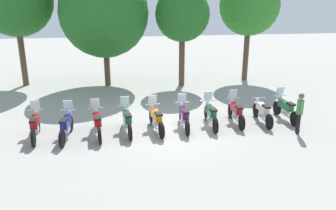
# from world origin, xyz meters

# --- Properties ---
(ground_plane) EXTENTS (80.00, 80.00, 0.00)m
(ground_plane) POSITION_xyz_m (0.00, 0.00, 0.00)
(ground_plane) COLOR #9E9B93
(motorcycle_0) EXTENTS (0.62, 2.19, 1.37)m
(motorcycle_0) POSITION_xyz_m (-5.29, 0.01, 0.52)
(motorcycle_0) COLOR black
(motorcycle_0) RESTS_ON ground_plane
(motorcycle_1) EXTENTS (0.62, 2.19, 1.37)m
(motorcycle_1) POSITION_xyz_m (-4.11, -0.22, 0.52)
(motorcycle_1) COLOR black
(motorcycle_1) RESTS_ON ground_plane
(motorcycle_2) EXTENTS (0.62, 2.19, 1.37)m
(motorcycle_2) POSITION_xyz_m (-2.94, -0.16, 0.52)
(motorcycle_2) COLOR black
(motorcycle_2) RESTS_ON ground_plane
(motorcycle_3) EXTENTS (0.62, 2.19, 1.37)m
(motorcycle_3) POSITION_xyz_m (-1.77, -0.03, 0.52)
(motorcycle_3) COLOR black
(motorcycle_3) RESTS_ON ground_plane
(motorcycle_4) EXTENTS (0.62, 2.19, 1.37)m
(motorcycle_4) POSITION_xyz_m (-0.59, -0.06, 0.52)
(motorcycle_4) COLOR black
(motorcycle_4) RESTS_ON ground_plane
(motorcycle_5) EXTENTS (0.62, 2.19, 1.37)m
(motorcycle_5) POSITION_xyz_m (0.59, 0.02, 0.52)
(motorcycle_5) COLOR black
(motorcycle_5) RESTS_ON ground_plane
(motorcycle_6) EXTENTS (0.62, 2.19, 1.37)m
(motorcycle_6) POSITION_xyz_m (1.76, 0.07, 0.52)
(motorcycle_6) COLOR black
(motorcycle_6) RESTS_ON ground_plane
(motorcycle_7) EXTENTS (0.62, 2.19, 1.37)m
(motorcycle_7) POSITION_xyz_m (2.94, 0.20, 0.52)
(motorcycle_7) COLOR black
(motorcycle_7) RESTS_ON ground_plane
(motorcycle_8) EXTENTS (0.62, 2.19, 0.99)m
(motorcycle_8) POSITION_xyz_m (4.11, 0.08, 0.50)
(motorcycle_8) COLOR black
(motorcycle_8) RESTS_ON ground_plane
(motorcycle_9) EXTENTS (0.62, 2.19, 1.37)m
(motorcycle_9) POSITION_xyz_m (5.28, 0.24, 0.52)
(motorcycle_9) COLOR black
(motorcycle_9) RESTS_ON ground_plane
(person_0) EXTENTS (0.27, 0.41, 1.67)m
(person_0) POSITION_xyz_m (4.97, -1.33, 0.97)
(person_0) COLOR black
(person_0) RESTS_ON ground_plane
(tree_1) EXTENTS (5.37, 5.37, 7.15)m
(tree_1) POSITION_xyz_m (-2.51, 8.20, 4.46)
(tree_1) COLOR brown
(tree_1) RESTS_ON ground_plane
(tree_2) EXTENTS (3.29, 3.29, 6.03)m
(tree_2) POSITION_xyz_m (2.12, 7.40, 4.35)
(tree_2) COLOR brown
(tree_2) RESTS_ON ground_plane
(tree_3) EXTENTS (3.84, 3.84, 6.79)m
(tree_3) POSITION_xyz_m (6.69, 8.17, 4.85)
(tree_3) COLOR brown
(tree_3) RESTS_ON ground_plane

